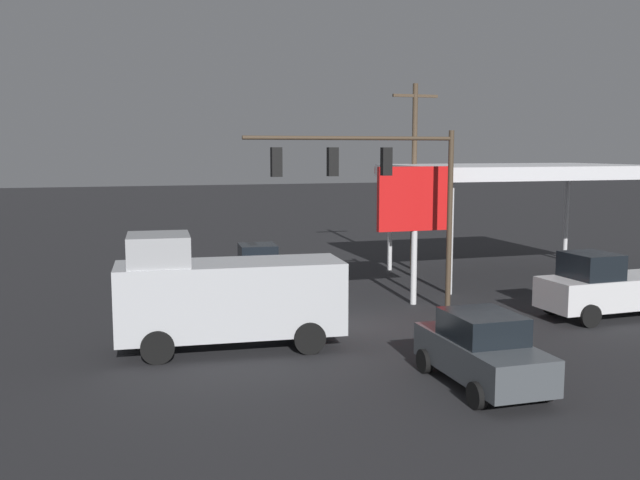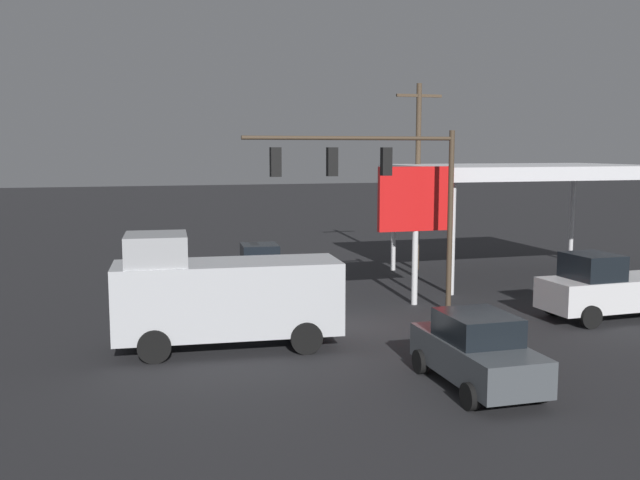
# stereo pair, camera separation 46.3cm
# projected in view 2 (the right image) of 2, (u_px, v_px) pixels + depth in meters

# --- Properties ---
(ground_plane) EXTENTS (200.00, 200.00, 0.00)m
(ground_plane) POSITION_uv_depth(u_px,v_px,m) (336.00, 326.00, 24.64)
(ground_plane) COLOR #262628
(traffic_signal_assembly) EXTENTS (7.87, 0.43, 6.75)m
(traffic_signal_assembly) POSITION_uv_depth(u_px,v_px,m) (376.00, 178.00, 25.33)
(traffic_signal_assembly) COLOR #473828
(traffic_signal_assembly) RESTS_ON ground
(utility_pole) EXTENTS (2.40, 0.26, 9.30)m
(utility_pole) POSITION_uv_depth(u_px,v_px,m) (418.00, 172.00, 35.64)
(utility_pole) COLOR #473828
(utility_pole) RESTS_ON ground
(gas_station_canopy) EXTENTS (11.63, 7.67, 5.33)m
(gas_station_canopy) POSITION_uv_depth(u_px,v_px,m) (522.00, 172.00, 33.84)
(gas_station_canopy) COLOR silver
(gas_station_canopy) RESTS_ON ground
(price_sign) EXTENTS (3.08, 0.27, 5.41)m
(price_sign) POSITION_uv_depth(u_px,v_px,m) (416.00, 204.00, 27.54)
(price_sign) COLOR silver
(price_sign) RESTS_ON ground
(sedan_far) EXTENTS (2.11, 4.42, 1.93)m
(sedan_far) POSITION_uv_depth(u_px,v_px,m) (477.00, 351.00, 18.16)
(sedan_far) COLOR #474C51
(sedan_far) RESTS_ON ground
(hatchback_crossing) EXTENTS (2.20, 3.92, 1.97)m
(hatchback_crossing) POSITION_uv_depth(u_px,v_px,m) (260.00, 268.00, 30.84)
(hatchback_crossing) COLOR navy
(hatchback_crossing) RESTS_ON ground
(delivery_truck) EXTENTS (6.96, 2.97, 3.58)m
(delivery_truck) POSITION_uv_depth(u_px,v_px,m) (222.00, 294.00, 21.66)
(delivery_truck) COLOR silver
(delivery_truck) RESTS_ON ground
(pickup_parked) EXTENTS (5.25, 2.37, 2.40)m
(pickup_parked) POSITION_uv_depth(u_px,v_px,m) (608.00, 288.00, 25.54)
(pickup_parked) COLOR silver
(pickup_parked) RESTS_ON ground
(fire_hydrant) EXTENTS (0.24, 0.24, 0.88)m
(fire_hydrant) POSITION_uv_depth(u_px,v_px,m) (486.00, 318.00, 23.98)
(fire_hydrant) COLOR gold
(fire_hydrant) RESTS_ON ground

